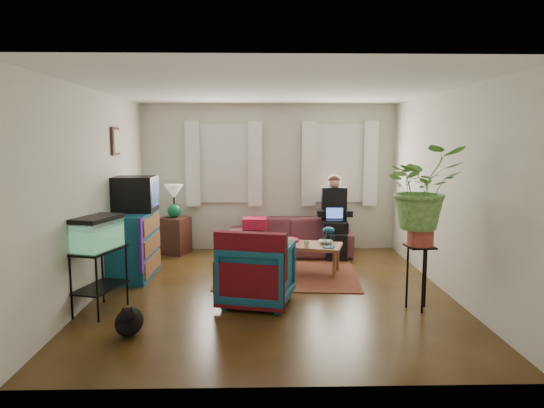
{
  "coord_description": "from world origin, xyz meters",
  "views": [
    {
      "loc": [
        -0.16,
        -6.16,
        1.97
      ],
      "look_at": [
        0.0,
        0.4,
        1.1
      ],
      "focal_mm": 32.0,
      "sensor_mm": 36.0,
      "label": 1
    }
  ],
  "objects_px": {
    "dresser": "(133,245)",
    "plant_stand": "(419,277)",
    "sofa": "(290,231)",
    "side_table": "(175,236)",
    "armchair": "(257,270)",
    "aquarium_stand": "(100,281)",
    "coffee_table": "(305,258)"
  },
  "relations": [
    {
      "from": "dresser",
      "to": "plant_stand",
      "type": "xyz_separation_m",
      "value": [
        3.67,
        -1.44,
        -0.09
      ]
    },
    {
      "from": "sofa",
      "to": "side_table",
      "type": "distance_m",
      "value": 2.01
    },
    {
      "from": "plant_stand",
      "to": "armchair",
      "type": "bearing_deg",
      "value": 172.37
    },
    {
      "from": "sofa",
      "to": "dresser",
      "type": "relative_size",
      "value": 2.01
    },
    {
      "from": "dresser",
      "to": "aquarium_stand",
      "type": "distance_m",
      "value": 1.45
    },
    {
      "from": "sofa",
      "to": "dresser",
      "type": "height_order",
      "value": "dresser"
    },
    {
      "from": "dresser",
      "to": "coffee_table",
      "type": "relative_size",
      "value": 1.0
    },
    {
      "from": "coffee_table",
      "to": "dresser",
      "type": "bearing_deg",
      "value": -161.13
    },
    {
      "from": "dresser",
      "to": "plant_stand",
      "type": "relative_size",
      "value": 1.38
    },
    {
      "from": "coffee_table",
      "to": "side_table",
      "type": "bearing_deg",
      "value": 164.49
    },
    {
      "from": "dresser",
      "to": "aquarium_stand",
      "type": "xyz_separation_m",
      "value": [
        -0.01,
        -1.45,
        -0.1
      ]
    },
    {
      "from": "sofa",
      "to": "armchair",
      "type": "xyz_separation_m",
      "value": [
        -0.55,
        -2.53,
        0.0
      ]
    },
    {
      "from": "sofa",
      "to": "armchair",
      "type": "relative_size",
      "value": 2.54
    },
    {
      "from": "side_table",
      "to": "armchair",
      "type": "height_order",
      "value": "armchair"
    },
    {
      "from": "armchair",
      "to": "coffee_table",
      "type": "xyz_separation_m",
      "value": [
        0.7,
        1.34,
        -0.2
      ]
    },
    {
      "from": "plant_stand",
      "to": "sofa",
      "type": "bearing_deg",
      "value": 115.6
    },
    {
      "from": "dresser",
      "to": "armchair",
      "type": "height_order",
      "value": "dresser"
    },
    {
      "from": "side_table",
      "to": "coffee_table",
      "type": "distance_m",
      "value": 2.51
    },
    {
      "from": "armchair",
      "to": "aquarium_stand",
      "type": "bearing_deg",
      "value": 22.33
    },
    {
      "from": "sofa",
      "to": "armchair",
      "type": "bearing_deg",
      "value": -99.42
    },
    {
      "from": "sofa",
      "to": "side_table",
      "type": "height_order",
      "value": "sofa"
    },
    {
      "from": "dresser",
      "to": "aquarium_stand",
      "type": "height_order",
      "value": "dresser"
    },
    {
      "from": "sofa",
      "to": "coffee_table",
      "type": "bearing_deg",
      "value": -79.76
    },
    {
      "from": "plant_stand",
      "to": "coffee_table",
      "type": "bearing_deg",
      "value": 126.45
    },
    {
      "from": "sofa",
      "to": "plant_stand",
      "type": "height_order",
      "value": "sofa"
    },
    {
      "from": "side_table",
      "to": "aquarium_stand",
      "type": "distance_m",
      "value": 2.91
    },
    {
      "from": "side_table",
      "to": "sofa",
      "type": "bearing_deg",
      "value": -3.12
    },
    {
      "from": "side_table",
      "to": "plant_stand",
      "type": "relative_size",
      "value": 0.84
    },
    {
      "from": "aquarium_stand",
      "to": "plant_stand",
      "type": "xyz_separation_m",
      "value": [
        3.68,
        0.0,
        0.01
      ]
    },
    {
      "from": "armchair",
      "to": "coffee_table",
      "type": "relative_size",
      "value": 0.79
    },
    {
      "from": "sofa",
      "to": "armchair",
      "type": "distance_m",
      "value": 2.58
    },
    {
      "from": "plant_stand",
      "to": "aquarium_stand",
      "type": "bearing_deg",
      "value": -179.94
    }
  ]
}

